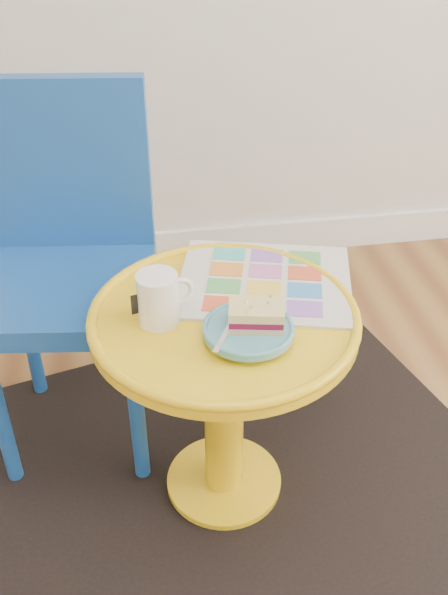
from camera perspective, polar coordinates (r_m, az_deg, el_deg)
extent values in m
cube|color=white|center=(2.44, 2.97, 5.04)|extent=(4.00, 0.02, 0.12)
cube|color=black|center=(1.63, 0.00, -15.68)|extent=(1.53, 1.38, 0.01)
cylinder|color=yellow|center=(1.63, 0.00, -15.52)|extent=(0.27, 0.27, 0.02)
cylinder|color=yellow|center=(1.45, 0.00, -9.52)|extent=(0.09, 0.09, 0.45)
cylinder|color=yellow|center=(1.30, 0.00, -1.94)|extent=(0.53, 0.53, 0.03)
cylinder|color=#184EA2|center=(1.58, -18.66, -9.76)|extent=(0.04, 0.04, 0.40)
cylinder|color=#184EA2|center=(1.52, -7.49, -9.96)|extent=(0.04, 0.04, 0.40)
cylinder|color=#184EA2|center=(1.81, -16.40, -3.04)|extent=(0.04, 0.04, 0.40)
cylinder|color=#184EA2|center=(1.75, -6.73, -2.95)|extent=(0.04, 0.04, 0.40)
cube|color=#184EA2|center=(1.51, -13.46, 0.68)|extent=(0.43, 0.43, 0.05)
cube|color=#184EA2|center=(1.56, -13.53, 10.95)|extent=(0.38, 0.09, 0.40)
cube|color=silver|center=(1.39, 3.52, 1.42)|extent=(0.42, 0.38, 0.01)
cylinder|color=white|center=(1.25, -5.70, -0.11)|extent=(0.08, 0.08, 0.10)
torus|color=white|center=(1.26, -3.85, 0.55)|extent=(0.06, 0.03, 0.06)
cylinder|color=#D1B78C|center=(1.22, -5.82, 1.66)|extent=(0.07, 0.07, 0.01)
cylinder|color=#529BAE|center=(1.23, 2.10, -3.17)|extent=(0.07, 0.07, 0.01)
cylinder|color=#529BAE|center=(1.22, 2.11, -2.82)|extent=(0.17, 0.17, 0.01)
cube|color=#D3BC8C|center=(1.22, 2.76, -2.12)|extent=(0.11, 0.08, 0.01)
cube|color=maroon|center=(1.21, 2.78, -1.62)|extent=(0.11, 0.08, 0.01)
cube|color=#EADB8C|center=(1.20, 2.80, -1.02)|extent=(0.11, 0.09, 0.02)
cube|color=silver|center=(1.20, 0.14, -3.15)|extent=(0.06, 0.11, 0.00)
cube|color=silver|center=(1.25, 1.17, -1.30)|extent=(0.03, 0.04, 0.00)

